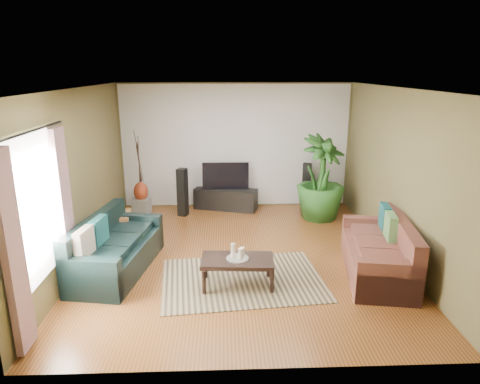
{
  "coord_description": "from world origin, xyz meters",
  "views": [
    {
      "loc": [
        -0.26,
        -6.47,
        2.98
      ],
      "look_at": [
        0.0,
        0.2,
        1.05
      ],
      "focal_mm": 32.0,
      "sensor_mm": 36.0,
      "label": 1
    }
  ],
  "objects_px": {
    "sofa_left": "(117,244)",
    "speaker_right": "(306,186)",
    "sofa_right": "(378,247)",
    "coffee_table": "(237,272)",
    "television": "(226,176)",
    "side_table": "(115,230)",
    "speaker_left": "(183,192)",
    "potted_plant": "(321,178)",
    "pedestal": "(142,206)",
    "vase": "(141,192)",
    "tv_stand": "(226,199)"
  },
  "relations": [
    {
      "from": "speaker_left",
      "to": "speaker_right",
      "type": "height_order",
      "value": "same"
    },
    {
      "from": "sofa_left",
      "to": "vase",
      "type": "xyz_separation_m",
      "value": [
        -0.13,
        2.71,
        0.05
      ]
    },
    {
      "from": "sofa_left",
      "to": "speaker_right",
      "type": "relative_size",
      "value": 1.94
    },
    {
      "from": "tv_stand",
      "to": "speaker_right",
      "type": "bearing_deg",
      "value": 16.35
    },
    {
      "from": "coffee_table",
      "to": "vase",
      "type": "bearing_deg",
      "value": 124.22
    },
    {
      "from": "speaker_right",
      "to": "vase",
      "type": "relative_size",
      "value": 2.4
    },
    {
      "from": "coffee_table",
      "to": "television",
      "type": "relative_size",
      "value": 1.01
    },
    {
      "from": "coffee_table",
      "to": "vase",
      "type": "relative_size",
      "value": 2.41
    },
    {
      "from": "coffee_table",
      "to": "side_table",
      "type": "distance_m",
      "value": 2.58
    },
    {
      "from": "coffee_table",
      "to": "potted_plant",
      "type": "height_order",
      "value": "potted_plant"
    },
    {
      "from": "sofa_left",
      "to": "speaker_left",
      "type": "relative_size",
      "value": 1.94
    },
    {
      "from": "tv_stand",
      "to": "vase",
      "type": "height_order",
      "value": "vase"
    },
    {
      "from": "tv_stand",
      "to": "television",
      "type": "bearing_deg",
      "value": -163.65
    },
    {
      "from": "potted_plant",
      "to": "coffee_table",
      "type": "bearing_deg",
      "value": -122.56
    },
    {
      "from": "speaker_left",
      "to": "side_table",
      "type": "xyz_separation_m",
      "value": [
        -1.04,
        -1.56,
        -0.21
      ]
    },
    {
      "from": "sofa_left",
      "to": "pedestal",
      "type": "height_order",
      "value": "sofa_left"
    },
    {
      "from": "sofa_right",
      "to": "coffee_table",
      "type": "xyz_separation_m",
      "value": [
        -2.1,
        -0.29,
        -0.22
      ]
    },
    {
      "from": "speaker_left",
      "to": "coffee_table",
      "type": "bearing_deg",
      "value": -52.38
    },
    {
      "from": "speaker_right",
      "to": "television",
      "type": "bearing_deg",
      "value": -164.6
    },
    {
      "from": "sofa_right",
      "to": "speaker_left",
      "type": "distance_m",
      "value": 4.21
    },
    {
      "from": "coffee_table",
      "to": "pedestal",
      "type": "distance_m",
      "value": 3.79
    },
    {
      "from": "pedestal",
      "to": "speaker_right",
      "type": "bearing_deg",
      "value": 3.36
    },
    {
      "from": "sofa_left",
      "to": "television",
      "type": "relative_size",
      "value": 1.95
    },
    {
      "from": "sofa_right",
      "to": "television",
      "type": "height_order",
      "value": "television"
    },
    {
      "from": "speaker_left",
      "to": "speaker_right",
      "type": "distance_m",
      "value": 2.7
    },
    {
      "from": "pedestal",
      "to": "vase",
      "type": "relative_size",
      "value": 0.78
    },
    {
      "from": "speaker_right",
      "to": "vase",
      "type": "height_order",
      "value": "speaker_right"
    },
    {
      "from": "sofa_right",
      "to": "pedestal",
      "type": "distance_m",
      "value": 5.02
    },
    {
      "from": "potted_plant",
      "to": "vase",
      "type": "distance_m",
      "value": 3.77
    },
    {
      "from": "sofa_right",
      "to": "coffee_table",
      "type": "bearing_deg",
      "value": -72.58
    },
    {
      "from": "coffee_table",
      "to": "television",
      "type": "height_order",
      "value": "television"
    },
    {
      "from": "speaker_right",
      "to": "potted_plant",
      "type": "distance_m",
      "value": 0.78
    },
    {
      "from": "tv_stand",
      "to": "speaker_left",
      "type": "height_order",
      "value": "speaker_left"
    },
    {
      "from": "coffee_table",
      "to": "tv_stand",
      "type": "relative_size",
      "value": 0.74
    },
    {
      "from": "television",
      "to": "potted_plant",
      "type": "height_order",
      "value": "potted_plant"
    },
    {
      "from": "pedestal",
      "to": "side_table",
      "type": "bearing_deg",
      "value": -94.83
    },
    {
      "from": "sofa_left",
      "to": "speaker_right",
      "type": "bearing_deg",
      "value": -40.12
    },
    {
      "from": "television",
      "to": "side_table",
      "type": "bearing_deg",
      "value": -135.01
    },
    {
      "from": "sofa_left",
      "to": "pedestal",
      "type": "distance_m",
      "value": 2.73
    },
    {
      "from": "potted_plant",
      "to": "tv_stand",
      "type": "bearing_deg",
      "value": 160.48
    },
    {
      "from": "speaker_right",
      "to": "potted_plant",
      "type": "height_order",
      "value": "potted_plant"
    },
    {
      "from": "television",
      "to": "side_table",
      "type": "relative_size",
      "value": 1.73
    },
    {
      "from": "sofa_right",
      "to": "coffee_table",
      "type": "height_order",
      "value": "sofa_right"
    },
    {
      "from": "sofa_left",
      "to": "side_table",
      "type": "bearing_deg",
      "value": 25.16
    },
    {
      "from": "speaker_left",
      "to": "potted_plant",
      "type": "relative_size",
      "value": 0.59
    },
    {
      "from": "sofa_left",
      "to": "sofa_right",
      "type": "height_order",
      "value": "same"
    },
    {
      "from": "tv_stand",
      "to": "vase",
      "type": "xyz_separation_m",
      "value": [
        -1.79,
        -0.21,
        0.25
      ]
    },
    {
      "from": "speaker_right",
      "to": "pedestal",
      "type": "bearing_deg",
      "value": -161.24
    },
    {
      "from": "sofa_left",
      "to": "speaker_left",
      "type": "bearing_deg",
      "value": -7.24
    },
    {
      "from": "pedestal",
      "to": "speaker_left",
      "type": "bearing_deg",
      "value": -10.82
    }
  ]
}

